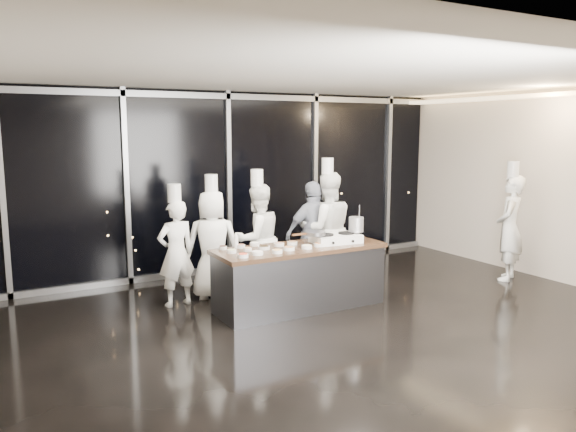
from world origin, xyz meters
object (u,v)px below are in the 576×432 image
(chef_left, at_px, (213,244))
(guest, at_px, (314,234))
(demo_counter, at_px, (300,277))
(chef_center, at_px, (257,238))
(chef_side, at_px, (510,227))
(stock_pot, at_px, (356,224))
(frying_pan, at_px, (314,233))
(stove, at_px, (336,238))
(chef_right, at_px, (327,229))
(chef_far_left, at_px, (176,252))

(chef_left, xyz_separation_m, guest, (1.69, -0.16, 0.02))
(demo_counter, relative_size, guest, 1.44)
(chef_center, bearing_deg, chef_side, 152.97)
(stock_pot, distance_m, chef_center, 1.56)
(chef_left, bearing_deg, stock_pot, 167.51)
(demo_counter, bearing_deg, frying_pan, 0.58)
(stove, xyz_separation_m, frying_pan, (-0.35, 0.03, 0.10))
(chef_left, height_order, chef_center, chef_center)
(stock_pot, relative_size, chef_side, 0.11)
(chef_side, bearing_deg, chef_right, -55.59)
(frying_pan, bearing_deg, demo_counter, -173.32)
(demo_counter, bearing_deg, chef_far_left, 146.76)
(stove, bearing_deg, chef_left, 149.57)
(chef_center, bearing_deg, stock_pot, 127.57)
(frying_pan, height_order, chef_right, chef_right)
(chef_far_left, relative_size, chef_center, 0.92)
(frying_pan, relative_size, chef_far_left, 0.30)
(stock_pot, bearing_deg, stove, 173.60)
(frying_pan, height_order, guest, guest)
(chef_center, bearing_deg, chef_far_left, -6.22)
(stock_pot, xyz_separation_m, chef_side, (2.94, -0.33, -0.24))
(guest, xyz_separation_m, chef_right, (0.20, -0.07, 0.08))
(frying_pan, distance_m, stock_pot, 0.69)
(chef_far_left, bearing_deg, chef_side, 157.80)
(chef_left, bearing_deg, chef_right, -167.45)
(chef_right, height_order, chef_side, chef_right)
(chef_center, height_order, guest, chef_center)
(stove, bearing_deg, chef_far_left, 160.23)
(stove, height_order, chef_far_left, chef_far_left)
(demo_counter, relative_size, chef_left, 1.31)
(stove, distance_m, frying_pan, 0.36)
(demo_counter, height_order, stove, stove)
(guest, bearing_deg, demo_counter, 51.11)
(chef_far_left, xyz_separation_m, chef_side, (5.35, -1.38, 0.11))
(frying_pan, xyz_separation_m, chef_right, (0.76, 0.83, -0.13))
(stove, distance_m, chef_far_left, 2.32)
(frying_pan, bearing_deg, stove, 0.36)
(chef_center, xyz_separation_m, chef_right, (1.17, -0.18, 0.07))
(demo_counter, distance_m, chef_right, 1.39)
(chef_left, height_order, guest, chef_left)
(guest, relative_size, chef_right, 0.82)
(stock_pot, height_order, chef_left, chef_left)
(guest, bearing_deg, stock_pot, 99.80)
(stock_pot, distance_m, chef_side, 2.97)
(demo_counter, xyz_separation_m, chef_side, (3.86, -0.40, 0.46))
(chef_left, xyz_separation_m, chef_side, (4.76, -1.47, 0.07))
(chef_left, bearing_deg, chef_center, -164.84)
(demo_counter, distance_m, guest, 1.27)
(stove, height_order, chef_center, chef_center)
(chef_far_left, distance_m, chef_center, 1.32)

